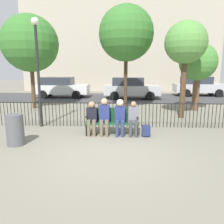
{
  "coord_description": "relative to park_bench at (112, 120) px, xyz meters",
  "views": [
    {
      "loc": [
        0.37,
        -5.46,
        2.21
      ],
      "look_at": [
        0.0,
        1.74,
        0.8
      ],
      "focal_mm": 35.0,
      "sensor_mm": 36.0,
      "label": 1
    }
  ],
  "objects": [
    {
      "name": "ground_plane",
      "position": [
        0.0,
        -1.82,
        -0.5
      ],
      "size": [
        80.0,
        80.0,
        0.0
      ],
      "primitive_type": "plane",
      "color": "gray"
    },
    {
      "name": "street_surface",
      "position": [
        0.0,
        10.18,
        -0.49
      ],
      "size": [
        24.0,
        6.0,
        0.01
      ],
      "color": "#3D3D3F",
      "rests_on": "ground"
    },
    {
      "name": "tree_2",
      "position": [
        4.31,
        4.75,
        2.05
      ],
      "size": [
        1.97,
        1.97,
        3.59
      ],
      "color": "brown",
      "rests_on": "ground"
    },
    {
      "name": "building_facade",
      "position": [
        0.0,
        18.18,
        7.59
      ],
      "size": [
        20.0,
        6.0,
        16.18
      ],
      "color": "#B2A893",
      "rests_on": "ground"
    },
    {
      "name": "parked_car_1",
      "position": [
        -4.58,
        9.96,
        0.35
      ],
      "size": [
        4.2,
        1.94,
        1.62
      ],
      "color": "silver",
      "rests_on": "ground"
    },
    {
      "name": "seated_person_3",
      "position": [
        0.72,
        -0.13,
        0.15
      ],
      "size": [
        0.34,
        0.39,
        1.17
      ],
      "color": "#3D3D42",
      "rests_on": "ground"
    },
    {
      "name": "lamp_post",
      "position": [
        -2.84,
        0.92,
        2.15
      ],
      "size": [
        0.28,
        0.28,
        4.06
      ],
      "color": "black",
      "rests_on": "ground"
    },
    {
      "name": "backpack",
      "position": [
        1.14,
        -0.19,
        -0.31
      ],
      "size": [
        0.27,
        0.27,
        0.38
      ],
      "color": "navy",
      "rests_on": "ground"
    },
    {
      "name": "fence_railing",
      "position": [
        -0.02,
        1.02,
        0.06
      ],
      "size": [
        9.01,
        0.03,
        0.95
      ],
      "color": "black",
      "rests_on": "ground"
    },
    {
      "name": "tree_0",
      "position": [
        3.1,
        2.85,
        2.83
      ],
      "size": [
        1.86,
        1.86,
        4.31
      ],
      "color": "#4C3823",
      "rests_on": "ground"
    },
    {
      "name": "tree_3",
      "position": [
        -4.78,
        5.0,
        3.11
      ],
      "size": [
        3.11,
        3.11,
        5.16
      ],
      "color": "#4C3823",
      "rests_on": "ground"
    },
    {
      "name": "seated_person_1",
      "position": [
        -0.25,
        -0.13,
        0.22
      ],
      "size": [
        0.34,
        0.39,
        1.27
      ],
      "color": "brown",
      "rests_on": "ground"
    },
    {
      "name": "park_bench",
      "position": [
        0.0,
        0.0,
        0.0
      ],
      "size": [
        1.82,
        0.45,
        0.92
      ],
      "color": "#194728",
      "rests_on": "ground"
    },
    {
      "name": "parked_car_0",
      "position": [
        0.95,
        9.5,
        0.35
      ],
      "size": [
        4.2,
        1.94,
        1.62
      ],
      "color": "#B7B7BC",
      "rests_on": "ground"
    },
    {
      "name": "tree_1",
      "position": [
        0.5,
        4.81,
        3.56
      ],
      "size": [
        2.91,
        2.91,
        5.52
      ],
      "color": "#422D1E",
      "rests_on": "ground"
    },
    {
      "name": "trash_bin",
      "position": [
        -2.8,
        -1.24,
        -0.03
      ],
      "size": [
        0.5,
        0.5,
        0.92
      ],
      "color": "#56565B",
      "rests_on": "ground"
    },
    {
      "name": "seated_person_0",
      "position": [
        -0.68,
        -0.13,
        0.16
      ],
      "size": [
        0.34,
        0.39,
        1.16
      ],
      "color": "brown",
      "rests_on": "ground"
    },
    {
      "name": "seated_person_2",
      "position": [
        0.27,
        -0.13,
        0.21
      ],
      "size": [
        0.34,
        0.39,
        1.24
      ],
      "color": "navy",
      "rests_on": "ground"
    },
    {
      "name": "parked_car_2",
      "position": [
        6.75,
        11.65,
        0.35
      ],
      "size": [
        4.2,
        1.94,
        1.62
      ],
      "color": "#B7B7BC",
      "rests_on": "ground"
    }
  ]
}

